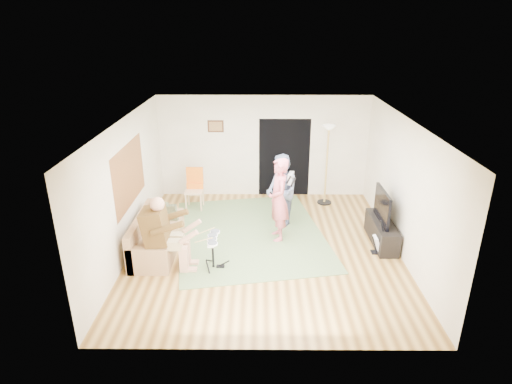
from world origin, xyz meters
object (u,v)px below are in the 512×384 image
at_px(dining_chair, 195,194).
at_px(tv_cabinet, 382,232).
at_px(sofa, 154,240).
at_px(drum_kit, 213,254).
at_px(singer, 279,200).
at_px(television, 382,206).
at_px(guitar_spare, 377,244).
at_px(guitarist, 282,190).
at_px(torchiere_lamp, 328,151).

xyz_separation_m(dining_chair, tv_cabinet, (4.25, -1.80, -0.12)).
relative_size(sofa, drum_kit, 2.80).
bearing_deg(dining_chair, tv_cabinet, -21.89).
bearing_deg(sofa, singer, 12.48).
xyz_separation_m(sofa, television, (4.74, 0.39, 0.59)).
bearing_deg(singer, drum_kit, -55.03).
xyz_separation_m(tv_cabinet, television, (-0.05, 0.00, 0.60)).
bearing_deg(singer, tv_cabinet, 77.05).
distance_m(tv_cabinet, television, 0.60).
relative_size(singer, television, 1.81).
bearing_deg(guitar_spare, guitarist, 144.61).
height_order(guitarist, tv_cabinet, guitarist).
relative_size(singer, tv_cabinet, 1.30).
xyz_separation_m(drum_kit, tv_cabinet, (3.50, 1.04, -0.05)).
height_order(torchiere_lamp, dining_chair, torchiere_lamp).
bearing_deg(torchiere_lamp, dining_chair, -174.18).
relative_size(torchiere_lamp, tv_cabinet, 1.47).
bearing_deg(guitar_spare, sofa, 179.26).
bearing_deg(television, tv_cabinet, 0.00).
distance_m(guitarist, dining_chair, 2.37).
xyz_separation_m(drum_kit, guitar_spare, (3.30, 0.59, -0.09)).
bearing_deg(dining_chair, guitar_spare, -28.04).
bearing_deg(dining_chair, television, -22.14).
bearing_deg(tv_cabinet, television, 180.00).
xyz_separation_m(drum_kit, torchiere_lamp, (2.59, 3.19, 1.11)).
bearing_deg(guitarist, guitar_spare, 35.14).
distance_m(torchiere_lamp, television, 2.38).
distance_m(drum_kit, torchiere_lamp, 4.26).
bearing_deg(sofa, television, 4.75).
bearing_deg(singer, torchiere_lamp, 138.27).
bearing_deg(tv_cabinet, dining_chair, 156.98).
relative_size(guitarist, dining_chair, 1.62).
bearing_deg(guitar_spare, drum_kit, -169.84).
relative_size(sofa, torchiere_lamp, 0.93).
bearing_deg(tv_cabinet, guitarist, 156.86).
height_order(drum_kit, guitar_spare, guitar_spare).
xyz_separation_m(guitarist, torchiere_lamp, (1.20, 1.24, 0.57)).
xyz_separation_m(dining_chair, television, (4.20, -1.80, 0.48)).
bearing_deg(torchiere_lamp, sofa, -146.79).
height_order(sofa, torchiere_lamp, torchiere_lamp).
bearing_deg(guitarist, dining_chair, -132.36).
xyz_separation_m(guitar_spare, dining_chair, (-4.04, 2.26, 0.16)).
bearing_deg(drum_kit, torchiere_lamp, 50.89).
height_order(guitarist, guitar_spare, guitarist).
bearing_deg(singer, sofa, -85.87).
height_order(drum_kit, guitarist, guitarist).
bearing_deg(sofa, drum_kit, -26.82).
bearing_deg(torchiere_lamp, television, -68.18).
height_order(sofa, singer, singer).
height_order(guitarist, torchiere_lamp, torchiere_lamp).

